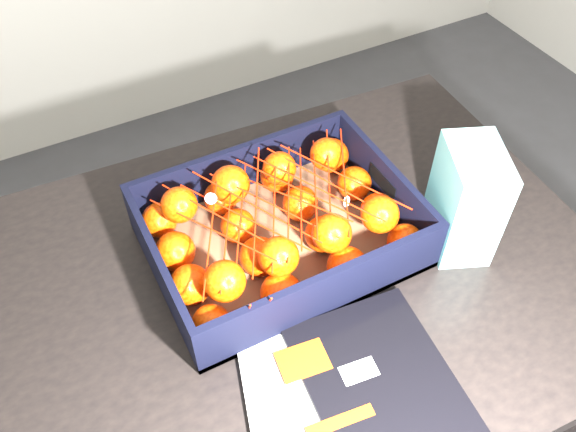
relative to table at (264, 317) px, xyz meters
name	(u,v)px	position (x,y,z in m)	size (l,w,h in m)	color
table	(264,317)	(0.00, 0.00, 0.00)	(1.24, 0.87, 0.75)	black
magazine_stack	(345,405)	(0.01, -0.25, 0.11)	(0.36, 0.34, 0.02)	beige
produce_crate	(280,235)	(0.07, 0.06, 0.13)	(0.44, 0.33, 0.11)	brown
clementine_heap	(279,224)	(0.06, 0.06, 0.16)	(0.42, 0.31, 0.12)	#F73F05
mesh_net	(278,206)	(0.06, 0.06, 0.21)	(0.37, 0.29, 0.10)	red
retail_carton	(466,200)	(0.35, -0.07, 0.20)	(0.09, 0.13, 0.20)	white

